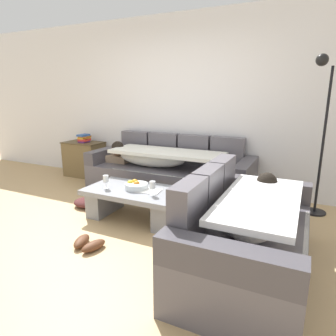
{
  "coord_description": "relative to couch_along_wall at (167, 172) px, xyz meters",
  "views": [
    {
      "loc": [
        2.0,
        -2.34,
        1.51
      ],
      "look_at": [
        0.36,
        1.09,
        0.55
      ],
      "focal_mm": 31.71,
      "sensor_mm": 36.0,
      "label": 1
    }
  ],
  "objects": [
    {
      "name": "pair_of_shoes",
      "position": [
        0.03,
        -1.88,
        -0.28
      ],
      "size": [
        0.36,
        0.31,
        0.09
      ],
      "color": "#59331E",
      "rests_on": "ground_plane"
    },
    {
      "name": "couch_along_wall",
      "position": [
        0.0,
        0.0,
        0.0
      ],
      "size": [
        2.49,
        0.92,
        0.88
      ],
      "color": "#59555E",
      "rests_on": "ground_plane"
    },
    {
      "name": "book_stack_on_cabinet",
      "position": [
        -1.79,
        0.22,
        0.39
      ],
      "size": [
        0.19,
        0.24,
        0.14
      ],
      "color": "#72337F",
      "rests_on": "side_cabinet"
    },
    {
      "name": "back_wall",
      "position": [
        -0.08,
        0.52,
        1.02
      ],
      "size": [
        9.0,
        0.1,
        2.7
      ],
      "primitive_type": "cube",
      "color": "white",
      "rests_on": "ground_plane"
    },
    {
      "name": "side_cabinet",
      "position": [
        -1.82,
        0.22,
        -0.01
      ],
      "size": [
        0.72,
        0.44,
        0.64
      ],
      "color": "brown",
      "rests_on": "ground_plane"
    },
    {
      "name": "floor_lamp",
      "position": [
        2.03,
        0.06,
        0.79
      ],
      "size": [
        0.33,
        0.31,
        1.95
      ],
      "color": "black",
      "rests_on": "ground_plane"
    },
    {
      "name": "fruit_bowl",
      "position": [
        0.08,
        -1.03,
        0.09
      ],
      "size": [
        0.28,
        0.28,
        0.1
      ],
      "color": "silver",
      "rests_on": "coffee_table"
    },
    {
      "name": "open_magazine",
      "position": [
        0.27,
        -1.04,
        0.06
      ],
      "size": [
        0.3,
        0.24,
        0.01
      ],
      "primitive_type": "cube",
      "rotation": [
        0.0,
        0.0,
        0.12
      ],
      "color": "white",
      "rests_on": "coffee_table"
    },
    {
      "name": "wine_glass_near_left",
      "position": [
        -0.25,
        -1.18,
        0.17
      ],
      "size": [
        0.07,
        0.07,
        0.17
      ],
      "color": "silver",
      "rests_on": "coffee_table"
    },
    {
      "name": "crumpled_garment",
      "position": [
        -0.71,
        -1.0,
        -0.27
      ],
      "size": [
        0.47,
        0.41,
        0.12
      ],
      "primitive_type": "ellipsoid",
      "rotation": [
        0.0,
        0.0,
        0.26
      ],
      "color": "#4C2323",
      "rests_on": "ground_plane"
    },
    {
      "name": "ground_plane",
      "position": [
        -0.08,
        -1.63,
        -0.33
      ],
      "size": [
        14.0,
        14.0,
        0.0
      ],
      "primitive_type": "plane",
      "color": "tan"
    },
    {
      "name": "coffee_table",
      "position": [
        0.08,
        -1.05,
        -0.09
      ],
      "size": [
        1.2,
        0.68,
        0.38
      ],
      "color": "gray",
      "rests_on": "ground_plane"
    },
    {
      "name": "wine_glass_near_right",
      "position": [
        0.38,
        -1.15,
        0.17
      ],
      "size": [
        0.07,
        0.07,
        0.17
      ],
      "color": "silver",
      "rests_on": "coffee_table"
    },
    {
      "name": "couch_near_window",
      "position": [
        1.53,
        -1.57,
        0.01
      ],
      "size": [
        0.92,
        1.76,
        0.88
      ],
      "rotation": [
        0.0,
        0.0,
        1.57
      ],
      "color": "#59555E",
      "rests_on": "ground_plane"
    }
  ]
}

